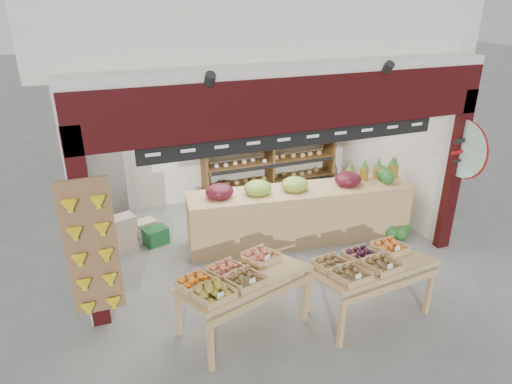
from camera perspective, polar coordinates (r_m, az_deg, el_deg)
The scene contains 10 objects.
ground at distance 7.80m, azimuth 1.42°, elevation -6.67°, with size 60.00×60.00×0.00m, color slate.
banana_board at distance 5.79m, azimuth -19.77°, elevation -7.12°, with size 0.60×0.15×1.80m.
gift_sign at distance 7.67m, azimuth 24.49°, elevation 4.92°, with size 0.04×0.93×0.92m.
back_shelving at distance 9.31m, azimuth 1.78°, elevation 6.15°, with size 2.83×0.46×1.76m.
refrigerator at distance 8.56m, azimuth -18.37°, elevation 2.30°, with size 0.77×0.77×1.99m, color silver.
cardboard_stack at distance 7.94m, azimuth -14.82°, elevation -5.04°, with size 1.02×0.83×0.63m.
mid_counter at distance 7.78m, azimuth 5.40°, elevation -2.57°, with size 3.83×1.21×1.17m.
display_table_left at distance 5.62m, azimuth -2.72°, elevation -10.75°, with size 1.73×1.27×1.00m.
display_table_right at distance 6.07m, azimuth 13.63°, elevation -8.78°, with size 1.60×1.00×0.98m.
watermelon_pile at distance 8.40m, azimuth 16.57°, elevation -3.98°, with size 0.61×0.63×0.48m.
Camera 1 is at (-2.57, -6.22, 3.95)m, focal length 32.00 mm.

